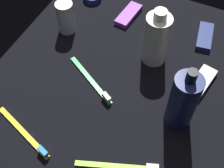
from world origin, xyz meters
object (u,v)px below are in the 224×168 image
object	(u,v)px
toothbrush_lime	(122,166)
toothbrush_yellow	(26,134)
snack_bar_navy	(205,37)
toothbrush_green	(93,82)
snack_bar_purple	(129,15)
bodywash_bottle	(156,39)
lotion_bottle	(183,101)
snack_bar_white	(201,82)
deodorant_stick	(66,17)

from	to	relation	value
toothbrush_lime	toothbrush_yellow	xyz separation A→B (cm)	(2.54, -22.72, 0.00)
toothbrush_lime	snack_bar_navy	world-z (taller)	toothbrush_lime
toothbrush_yellow	toothbrush_green	world-z (taller)	same
toothbrush_lime	snack_bar_purple	xyz separation A→B (cm)	(-43.79, -17.50, 0.14)
toothbrush_green	toothbrush_lime	bearing A→B (deg)	42.86
bodywash_bottle	toothbrush_green	bearing A→B (deg)	-36.99
lotion_bottle	toothbrush_yellow	size ratio (longest dim) A/B	1.05
snack_bar_navy	lotion_bottle	bearing A→B (deg)	-6.46
snack_bar_purple	snack_bar_navy	bearing A→B (deg)	98.35
lotion_bottle	toothbrush_green	bearing A→B (deg)	-92.18
snack_bar_purple	snack_bar_white	bearing A→B (deg)	66.55
toothbrush_lime	snack_bar_white	bearing A→B (deg)	162.18
snack_bar_white	snack_bar_navy	xyz separation A→B (cm)	(-16.05, -3.50, 0.00)
toothbrush_lime	toothbrush_green	world-z (taller)	same
toothbrush_lime	snack_bar_navy	bearing A→B (deg)	172.72
toothbrush_yellow	bodywash_bottle	bearing A→B (deg)	152.32
toothbrush_yellow	snack_bar_white	bearing A→B (deg)	134.33
lotion_bottle	snack_bar_navy	distance (cm)	29.48
toothbrush_green	snack_bar_navy	size ratio (longest dim) A/B	1.56
lotion_bottle	toothbrush_green	world-z (taller)	lotion_bottle
toothbrush_green	snack_bar_white	size ratio (longest dim) A/B	1.56
bodywash_bottle	snack_bar_white	bearing A→B (deg)	78.53
lotion_bottle	snack_bar_purple	xyz separation A→B (cm)	(-27.64, -24.40, -7.23)
lotion_bottle	snack_bar_purple	world-z (taller)	lotion_bottle
toothbrush_lime	snack_bar_purple	bearing A→B (deg)	-158.21
lotion_bottle	snack_bar_purple	distance (cm)	37.57
bodywash_bottle	toothbrush_lime	world-z (taller)	bodywash_bottle
bodywash_bottle	deodorant_stick	bearing A→B (deg)	-88.97
toothbrush_lime	snack_bar_navy	size ratio (longest dim) A/B	1.66
toothbrush_yellow	toothbrush_lime	bearing A→B (deg)	96.38
bodywash_bottle	lotion_bottle	bearing A→B (deg)	37.44
deodorant_stick	snack_bar_navy	size ratio (longest dim) A/B	0.91
snack_bar_white	bodywash_bottle	bearing A→B (deg)	-90.51
toothbrush_lime	deodorant_stick	bearing A→B (deg)	-134.69
deodorant_stick	snack_bar_purple	world-z (taller)	deodorant_stick
snack_bar_purple	toothbrush_lime	bearing A→B (deg)	27.87
toothbrush_lime	snack_bar_purple	distance (cm)	47.16
lotion_bottle	toothbrush_green	distance (cm)	23.87
toothbrush_yellow	deodorant_stick	bearing A→B (deg)	-165.55
snack_bar_purple	toothbrush_green	bearing A→B (deg)	9.75
deodorant_stick	toothbrush_lime	world-z (taller)	deodorant_stick
toothbrush_yellow	snack_bar_white	world-z (taller)	toothbrush_yellow
toothbrush_lime	snack_bar_white	distance (cm)	30.10
deodorant_stick	toothbrush_lime	bearing A→B (deg)	45.31
bodywash_bottle	toothbrush_yellow	world-z (taller)	bodywash_bottle
lotion_bottle	deodorant_stick	world-z (taller)	lotion_bottle
lotion_bottle	snack_bar_white	xyz separation A→B (cm)	(-12.51, 2.32, -7.23)
toothbrush_green	snack_bar_white	xyz separation A→B (cm)	(-11.64, 25.00, 0.14)
lotion_bottle	toothbrush_yellow	world-z (taller)	lotion_bottle
deodorant_stick	snack_bar_purple	bearing A→B (deg)	132.58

